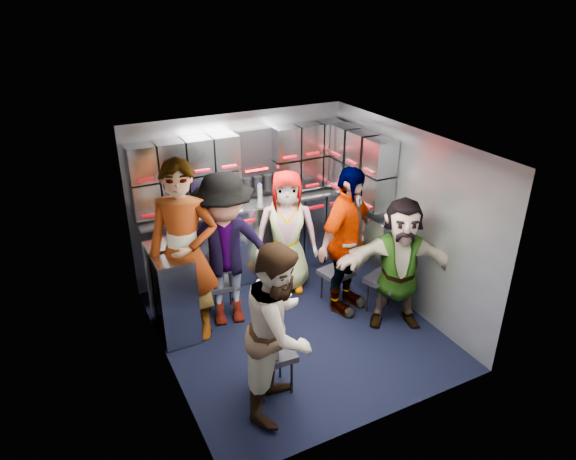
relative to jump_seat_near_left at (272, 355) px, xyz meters
name	(u,v)px	position (x,y,z in m)	size (l,w,h in m)	color
floor	(295,328)	(0.64, 0.74, -0.40)	(3.00, 3.00, 0.00)	black
wall_back	(241,196)	(0.64, 2.24, 0.65)	(2.80, 0.04, 2.10)	gray
wall_left	(160,276)	(-0.76, 0.74, 0.65)	(0.04, 3.00, 2.10)	gray
wall_right	(405,219)	(2.04, 0.74, 0.65)	(0.04, 3.00, 2.10)	gray
ceiling	(297,145)	(0.64, 0.74, 1.70)	(2.80, 3.00, 0.02)	silver
cart_bank_back	(249,242)	(0.64, 2.03, 0.09)	(2.68, 0.38, 0.99)	#A7AEB8
cart_bank_left	(172,293)	(-0.55, 1.30, 0.09)	(0.38, 0.76, 0.99)	#A7AEB8
counter	(247,204)	(0.64, 2.03, 0.61)	(2.68, 0.42, 0.03)	#B5B8BD
locker_bank_back	(244,166)	(0.64, 2.09, 1.09)	(2.68, 0.28, 0.82)	#A7AEB8
locker_bank_right	(361,166)	(1.89, 1.44, 1.09)	(0.28, 1.00, 0.82)	#A7AEB8
right_cabinet	(361,243)	(1.89, 1.34, 0.10)	(0.28, 1.20, 1.00)	#A7AEB8
coffee_niche	(256,164)	(0.82, 2.15, 1.07)	(0.46, 0.16, 0.84)	black
red_latch_strip	(254,220)	(0.64, 1.83, 0.48)	(2.60, 0.02, 0.03)	#A0030F
jump_seat_near_left	(272,355)	(0.00, 0.00, 0.00)	(0.40, 0.39, 0.46)	black
jump_seat_mid_left	(222,285)	(0.04, 1.41, -0.04)	(0.38, 0.36, 0.41)	black
jump_seat_center	(280,254)	(0.94, 1.75, -0.02)	(0.48, 0.47, 0.43)	black
jump_seat_mid_right	(336,274)	(1.33, 1.03, -0.04)	(0.40, 0.39, 0.41)	black
jump_seat_near_right	(387,281)	(1.69, 0.53, 0.03)	(0.51, 0.50, 0.49)	black
attendant_standing	(184,254)	(-0.41, 1.18, 0.58)	(0.72, 0.47, 1.97)	black
attendant_arc_a	(280,329)	(0.00, -0.18, 0.41)	(0.79, 0.61, 1.62)	black
attendant_arc_b	(226,251)	(0.04, 1.23, 0.48)	(1.14, 0.65, 1.76)	black
attendant_arc_c	(286,232)	(0.94, 1.57, 0.37)	(0.75, 0.49, 1.54)	black
attendant_arc_d	(347,242)	(1.33, 0.85, 0.47)	(1.02, 0.42, 1.74)	black
attendant_arc_e	(400,264)	(1.69, 0.35, 0.35)	(1.39, 0.44, 1.50)	black
bottle_left	(178,207)	(-0.24, 1.98, 0.76)	(0.07, 0.07, 0.26)	white
bottle_mid	(260,194)	(0.79, 1.98, 0.74)	(0.06, 0.06, 0.23)	white
bottle_right	(284,188)	(1.12, 1.98, 0.75)	(0.07, 0.07, 0.25)	white
cup_left	(199,210)	(0.00, 1.97, 0.68)	(0.09, 0.09, 0.11)	tan
cup_right	(337,185)	(1.89, 1.97, 0.67)	(0.08, 0.08, 0.10)	tan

